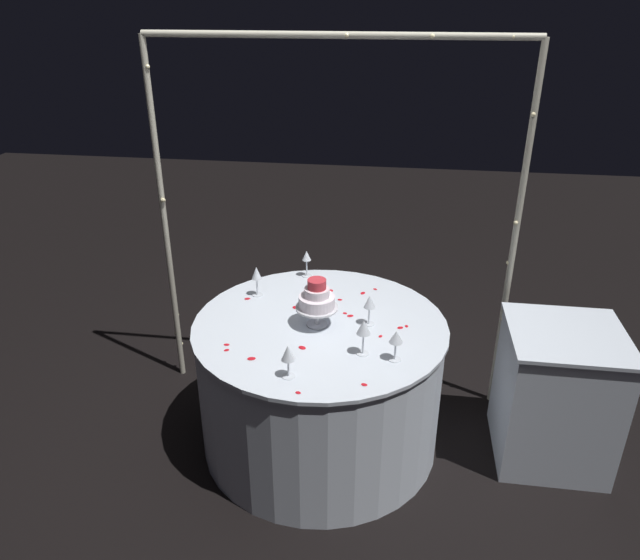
# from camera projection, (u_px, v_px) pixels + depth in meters

# --- Properties ---
(ground_plane) EXTENTS (12.00, 12.00, 0.00)m
(ground_plane) POSITION_uv_depth(u_px,v_px,m) (320.00, 438.00, 3.42)
(ground_plane) COLOR black
(decorative_arch) EXTENTS (2.08, 0.06, 2.15)m
(decorative_arch) POSITION_uv_depth(u_px,v_px,m) (333.00, 176.00, 3.27)
(decorative_arch) COLOR #B7B29E
(decorative_arch) RESTS_ON ground
(main_table) EXTENTS (1.34, 1.34, 0.76)m
(main_table) POSITION_uv_depth(u_px,v_px,m) (320.00, 383.00, 3.26)
(main_table) COLOR silver
(main_table) RESTS_ON ground
(side_table) EXTENTS (0.59, 0.59, 0.77)m
(side_table) POSITION_uv_depth(u_px,v_px,m) (556.00, 395.00, 3.16)
(side_table) COLOR silver
(side_table) RESTS_ON ground
(tiered_cake) EXTENTS (0.22, 0.22, 0.26)m
(tiered_cake) POSITION_uv_depth(u_px,v_px,m) (317.00, 299.00, 3.01)
(tiered_cake) COLOR silver
(tiered_cake) RESTS_ON main_table
(wine_glass_0) EXTENTS (0.06, 0.06, 0.17)m
(wine_glass_0) POSITION_uv_depth(u_px,v_px,m) (307.00, 257.00, 3.56)
(wine_glass_0) COLOR silver
(wine_glass_0) RESTS_ON main_table
(wine_glass_1) EXTENTS (0.07, 0.07, 0.19)m
(wine_glass_1) POSITION_uv_depth(u_px,v_px,m) (364.00, 328.00, 2.77)
(wine_glass_1) COLOR silver
(wine_glass_1) RESTS_ON main_table
(wine_glass_2) EXTENTS (0.06, 0.06, 0.16)m
(wine_glass_2) POSITION_uv_depth(u_px,v_px,m) (288.00, 354.00, 2.61)
(wine_glass_2) COLOR silver
(wine_glass_2) RESTS_ON main_table
(wine_glass_3) EXTENTS (0.06, 0.06, 0.16)m
(wine_glass_3) POSITION_uv_depth(u_px,v_px,m) (396.00, 338.00, 2.73)
(wine_glass_3) COLOR silver
(wine_glass_3) RESTS_ON main_table
(wine_glass_4) EXTENTS (0.06, 0.06, 0.18)m
(wine_glass_4) POSITION_uv_depth(u_px,v_px,m) (257.00, 274.00, 3.32)
(wine_glass_4) COLOR silver
(wine_glass_4) RESTS_ON main_table
(wine_glass_5) EXTENTS (0.06, 0.06, 0.17)m
(wine_glass_5) POSITION_uv_depth(u_px,v_px,m) (369.00, 303.00, 3.03)
(wine_glass_5) COLOR silver
(wine_glass_5) RESTS_ON main_table
(rose_petal_0) EXTENTS (0.05, 0.04, 0.00)m
(rose_petal_0) POSITION_uv_depth(u_px,v_px,m) (251.00, 359.00, 2.79)
(rose_petal_0) COLOR red
(rose_petal_0) RESTS_ON main_table
(rose_petal_1) EXTENTS (0.03, 0.03, 0.00)m
(rose_petal_1) POSITION_uv_depth(u_px,v_px,m) (380.00, 336.00, 2.97)
(rose_petal_1) COLOR red
(rose_petal_1) RESTS_ON main_table
(rose_petal_2) EXTENTS (0.04, 0.04, 0.00)m
(rose_petal_2) POSITION_uv_depth(u_px,v_px,m) (363.00, 293.00, 3.40)
(rose_petal_2) COLOR red
(rose_petal_2) RESTS_ON main_table
(rose_petal_3) EXTENTS (0.03, 0.03, 0.00)m
(rose_petal_3) POSITION_uv_depth(u_px,v_px,m) (375.00, 289.00, 3.44)
(rose_petal_3) COLOR red
(rose_petal_3) RESTS_ON main_table
(rose_petal_4) EXTENTS (0.03, 0.03, 0.00)m
(rose_petal_4) POSITION_uv_depth(u_px,v_px,m) (328.00, 304.00, 3.28)
(rose_petal_4) COLOR red
(rose_petal_4) RESTS_ON main_table
(rose_petal_5) EXTENTS (0.03, 0.03, 0.00)m
(rose_petal_5) POSITION_uv_depth(u_px,v_px,m) (364.00, 385.00, 2.60)
(rose_petal_5) COLOR red
(rose_petal_5) RESTS_ON main_table
(rose_petal_6) EXTENTS (0.04, 0.04, 0.00)m
(rose_petal_6) POSITION_uv_depth(u_px,v_px,m) (350.00, 316.00, 3.16)
(rose_petal_6) COLOR red
(rose_petal_6) RESTS_ON main_table
(rose_petal_7) EXTENTS (0.03, 0.03, 0.00)m
(rose_petal_7) POSITION_uv_depth(u_px,v_px,m) (227.00, 350.00, 2.86)
(rose_petal_7) COLOR red
(rose_petal_7) RESTS_ON main_table
(rose_petal_8) EXTENTS (0.05, 0.04, 0.00)m
(rose_petal_8) POSITION_uv_depth(u_px,v_px,m) (302.00, 348.00, 2.88)
(rose_petal_8) COLOR red
(rose_petal_8) RESTS_ON main_table
(rose_petal_9) EXTENTS (0.03, 0.02, 0.00)m
(rose_petal_9) POSITION_uv_depth(u_px,v_px,m) (340.00, 300.00, 3.33)
(rose_petal_9) COLOR red
(rose_petal_9) RESTS_ON main_table
(rose_petal_10) EXTENTS (0.04, 0.04, 0.00)m
(rose_petal_10) POSITION_uv_depth(u_px,v_px,m) (400.00, 328.00, 3.05)
(rose_petal_10) COLOR red
(rose_petal_10) RESTS_ON main_table
(rose_petal_11) EXTENTS (0.03, 0.03, 0.00)m
(rose_petal_11) POSITION_uv_depth(u_px,v_px,m) (345.00, 313.00, 3.19)
(rose_petal_11) COLOR red
(rose_petal_11) RESTS_ON main_table
(rose_petal_12) EXTENTS (0.02, 0.03, 0.00)m
(rose_petal_12) POSITION_uv_depth(u_px,v_px,m) (407.00, 326.00, 3.06)
(rose_petal_12) COLOR red
(rose_petal_12) RESTS_ON main_table
(rose_petal_13) EXTENTS (0.05, 0.05, 0.00)m
(rose_petal_13) POSITION_uv_depth(u_px,v_px,m) (295.00, 308.00, 3.24)
(rose_petal_13) COLOR red
(rose_petal_13) RESTS_ON main_table
(rose_petal_14) EXTENTS (0.04, 0.03, 0.00)m
(rose_petal_14) POSITION_uv_depth(u_px,v_px,m) (247.00, 299.00, 3.34)
(rose_petal_14) COLOR red
(rose_petal_14) RESTS_ON main_table
(rose_petal_15) EXTENTS (0.03, 0.02, 0.00)m
(rose_petal_15) POSITION_uv_depth(u_px,v_px,m) (298.00, 393.00, 2.55)
(rose_petal_15) COLOR red
(rose_petal_15) RESTS_ON main_table
(rose_petal_16) EXTENTS (0.03, 0.04, 0.00)m
(rose_petal_16) POSITION_uv_depth(u_px,v_px,m) (331.00, 291.00, 3.43)
(rose_petal_16) COLOR red
(rose_petal_16) RESTS_ON main_table
(rose_petal_17) EXTENTS (0.03, 0.02, 0.00)m
(rose_petal_17) POSITION_uv_depth(u_px,v_px,m) (227.00, 345.00, 2.90)
(rose_petal_17) COLOR red
(rose_petal_17) RESTS_ON main_table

